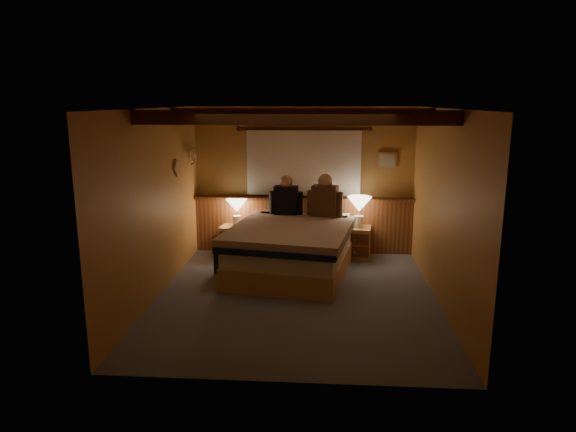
# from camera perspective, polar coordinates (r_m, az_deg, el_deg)

# --- Properties ---
(floor) EXTENTS (4.20, 4.20, 0.00)m
(floor) POSITION_cam_1_polar(r_m,az_deg,el_deg) (6.77, 0.93, -8.89)
(floor) COLOR #575D67
(floor) RESTS_ON ground
(ceiling) EXTENTS (4.20, 4.20, 0.00)m
(ceiling) POSITION_cam_1_polar(r_m,az_deg,el_deg) (6.30, 1.01, 11.87)
(ceiling) COLOR #D38B4F
(ceiling) RESTS_ON wall_back
(wall_back) EXTENTS (3.60, 0.00, 3.60)m
(wall_back) POSITION_cam_1_polar(r_m,az_deg,el_deg) (8.49, 1.75, 3.95)
(wall_back) COLOR #B48040
(wall_back) RESTS_ON floor
(wall_left) EXTENTS (0.00, 4.20, 4.20)m
(wall_left) POSITION_cam_1_polar(r_m,az_deg,el_deg) (6.76, -14.44, 1.29)
(wall_left) COLOR #B48040
(wall_left) RESTS_ON floor
(wall_right) EXTENTS (0.00, 4.20, 4.20)m
(wall_right) POSITION_cam_1_polar(r_m,az_deg,el_deg) (6.58, 16.82, 0.84)
(wall_right) COLOR #B48040
(wall_right) RESTS_ON floor
(wall_front) EXTENTS (3.60, 0.00, 3.60)m
(wall_front) POSITION_cam_1_polar(r_m,az_deg,el_deg) (4.39, -0.52, -4.39)
(wall_front) COLOR #B48040
(wall_front) RESTS_ON floor
(wainscot) EXTENTS (3.60, 0.23, 0.94)m
(wainscot) POSITION_cam_1_polar(r_m,az_deg,el_deg) (8.57, 1.70, -0.84)
(wainscot) COLOR brown
(wainscot) RESTS_ON wall_back
(curtain_window) EXTENTS (2.18, 0.09, 1.11)m
(curtain_window) POSITION_cam_1_polar(r_m,az_deg,el_deg) (8.38, 1.74, 6.05)
(curtain_window) COLOR #492412
(curtain_window) RESTS_ON wall_back
(ceiling_beams) EXTENTS (3.60, 1.65, 0.16)m
(ceiling_beams) POSITION_cam_1_polar(r_m,az_deg,el_deg) (6.45, 1.08, 11.09)
(ceiling_beams) COLOR #492412
(ceiling_beams) RESTS_ON ceiling
(coat_rail) EXTENTS (0.05, 0.55, 0.24)m
(coat_rail) POSITION_cam_1_polar(r_m,az_deg,el_deg) (8.17, -10.61, 6.71)
(coat_rail) COLOR silver
(coat_rail) RESTS_ON wall_left
(framed_print) EXTENTS (0.30, 0.04, 0.25)m
(framed_print) POSITION_cam_1_polar(r_m,az_deg,el_deg) (8.48, 10.96, 6.10)
(framed_print) COLOR tan
(framed_print) RESTS_ON wall_back
(bed) EXTENTS (1.95, 2.37, 0.73)m
(bed) POSITION_cam_1_polar(r_m,az_deg,el_deg) (7.53, 0.46, -3.61)
(bed) COLOR tan
(bed) RESTS_ON floor
(nightstand_left) EXTENTS (0.49, 0.45, 0.49)m
(nightstand_left) POSITION_cam_1_polar(r_m,az_deg,el_deg) (8.49, -5.96, -2.72)
(nightstand_left) COLOR tan
(nightstand_left) RESTS_ON floor
(nightstand_right) EXTENTS (0.50, 0.46, 0.50)m
(nightstand_right) POSITION_cam_1_polar(r_m,az_deg,el_deg) (8.38, 7.54, -2.91)
(nightstand_right) COLOR tan
(nightstand_right) RESTS_ON floor
(lamp_left) EXTENTS (0.34, 0.34, 0.44)m
(lamp_left) POSITION_cam_1_polar(r_m,az_deg,el_deg) (8.39, -5.73, 0.99)
(lamp_left) COLOR white
(lamp_left) RESTS_ON nightstand_left
(lamp_right) EXTENTS (0.38, 0.38, 0.50)m
(lamp_right) POSITION_cam_1_polar(r_m,az_deg,el_deg) (8.22, 7.93, 1.11)
(lamp_right) COLOR white
(lamp_right) RESTS_ON nightstand_right
(person_left) EXTENTS (0.54, 0.23, 0.65)m
(person_left) POSITION_cam_1_polar(r_m,az_deg,el_deg) (8.12, -0.23, 1.97)
(person_left) COLOR black
(person_left) RESTS_ON bed
(person_right) EXTENTS (0.56, 0.32, 0.70)m
(person_right) POSITION_cam_1_polar(r_m,az_deg,el_deg) (7.99, 4.12, 1.91)
(person_right) COLOR #4A2F1D
(person_right) RESTS_ON bed
(duffel_bag) EXTENTS (0.59, 0.44, 0.38)m
(duffel_bag) POSITION_cam_1_polar(r_m,az_deg,el_deg) (7.64, -5.97, -5.10)
(duffel_bag) COLOR black
(duffel_bag) RESTS_ON floor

